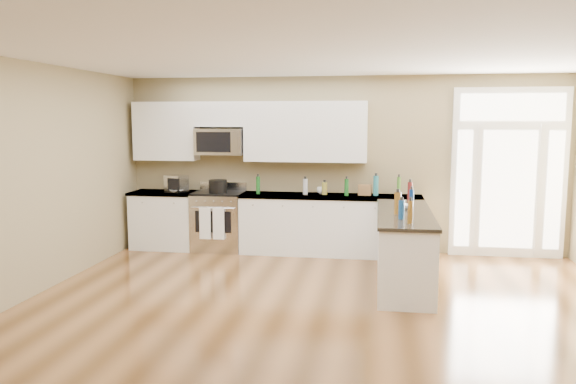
# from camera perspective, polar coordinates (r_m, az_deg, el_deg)

# --- Properties ---
(ground) EXTENTS (8.00, 8.00, 0.00)m
(ground) POSITION_cam_1_polar(r_m,az_deg,el_deg) (5.47, 2.51, -15.38)
(ground) COLOR #553518
(room_shell) EXTENTS (8.00, 8.00, 8.00)m
(room_shell) POSITION_cam_1_polar(r_m,az_deg,el_deg) (5.06, 2.62, 2.76)
(room_shell) COLOR #91825B
(room_shell) RESTS_ON ground
(back_cabinet_left) EXTENTS (1.10, 0.66, 0.94)m
(back_cabinet_left) POSITION_cam_1_polar(r_m,az_deg,el_deg) (9.51, -12.28, -2.95)
(back_cabinet_left) COLOR white
(back_cabinet_left) RESTS_ON ground
(back_cabinet_right) EXTENTS (2.85, 0.66, 0.94)m
(back_cabinet_right) POSITION_cam_1_polar(r_m,az_deg,el_deg) (8.89, 4.28, -3.52)
(back_cabinet_right) COLOR white
(back_cabinet_right) RESTS_ON ground
(peninsula_cabinet) EXTENTS (0.69, 2.32, 0.94)m
(peninsula_cabinet) POSITION_cam_1_polar(r_m,az_deg,el_deg) (7.45, 11.66, -5.81)
(peninsula_cabinet) COLOR white
(peninsula_cabinet) RESTS_ON ground
(upper_cabinet_left) EXTENTS (1.04, 0.33, 0.95)m
(upper_cabinet_left) POSITION_cam_1_polar(r_m,az_deg,el_deg) (9.50, -12.26, 6.06)
(upper_cabinet_left) COLOR white
(upper_cabinet_left) RESTS_ON room_shell
(upper_cabinet_right) EXTENTS (1.94, 0.33, 0.95)m
(upper_cabinet_right) POSITION_cam_1_polar(r_m,az_deg,el_deg) (8.92, 1.78, 6.15)
(upper_cabinet_right) COLOR white
(upper_cabinet_right) RESTS_ON room_shell
(upper_cabinet_short) EXTENTS (0.82, 0.33, 0.40)m
(upper_cabinet_short) POSITION_cam_1_polar(r_m,az_deg,el_deg) (9.20, -6.85, 7.85)
(upper_cabinet_short) COLOR white
(upper_cabinet_short) RESTS_ON room_shell
(microwave) EXTENTS (0.78, 0.41, 0.42)m
(microwave) POSITION_cam_1_polar(r_m,az_deg,el_deg) (9.17, -6.88, 5.10)
(microwave) COLOR silver
(microwave) RESTS_ON room_shell
(entry_door) EXTENTS (1.70, 0.10, 2.60)m
(entry_door) POSITION_cam_1_polar(r_m,az_deg,el_deg) (9.22, 21.49, 1.80)
(entry_door) COLOR white
(entry_door) RESTS_ON ground
(kitchen_range) EXTENTS (0.80, 0.70, 1.08)m
(kitchen_range) POSITION_cam_1_polar(r_m,az_deg,el_deg) (9.21, -7.03, -2.91)
(kitchen_range) COLOR silver
(kitchen_range) RESTS_ON ground
(stockpot) EXTENTS (0.35, 0.35, 0.23)m
(stockpot) POSITION_cam_1_polar(r_m,az_deg,el_deg) (9.01, -7.14, 0.61)
(stockpot) COLOR black
(stockpot) RESTS_ON kitchen_range
(toaster_oven) EXTENTS (0.39, 0.36, 0.27)m
(toaster_oven) POSITION_cam_1_polar(r_m,az_deg,el_deg) (9.31, -11.27, 0.83)
(toaster_oven) COLOR silver
(toaster_oven) RESTS_ON back_cabinet_left
(cardboard_box) EXTENTS (0.21, 0.16, 0.16)m
(cardboard_box) POSITION_cam_1_polar(r_m,az_deg,el_deg) (8.85, 7.80, 0.21)
(cardboard_box) COLOR brown
(cardboard_box) RESTS_ON back_cabinet_right
(bowl_left) EXTENTS (0.25, 0.25, 0.05)m
(bowl_left) POSITION_cam_1_polar(r_m,az_deg,el_deg) (9.25, -11.20, 0.10)
(bowl_left) COLOR white
(bowl_left) RESTS_ON back_cabinet_left
(bowl_peninsula) EXTENTS (0.22, 0.22, 0.06)m
(bowl_peninsula) POSITION_cam_1_polar(r_m,az_deg,el_deg) (7.59, 11.77, -1.46)
(bowl_peninsula) COLOR white
(bowl_peninsula) RESTS_ON peninsula_cabinet
(cup_counter) EXTENTS (0.17, 0.17, 0.11)m
(cup_counter) POSITION_cam_1_polar(r_m,az_deg,el_deg) (8.95, 3.39, 0.16)
(cup_counter) COLOR white
(cup_counter) RESTS_ON back_cabinet_right
(counter_bottles) EXTENTS (2.39, 2.42, 0.31)m
(counter_bottles) POSITION_cam_1_polar(r_m,az_deg,el_deg) (8.07, 8.06, -0.13)
(counter_bottles) COLOR #19591E
(counter_bottles) RESTS_ON back_cabinet_right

